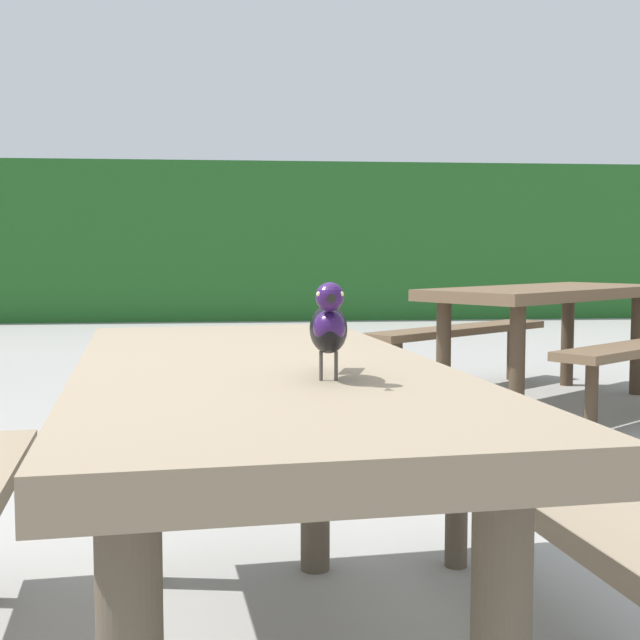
% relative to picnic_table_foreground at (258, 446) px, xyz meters
% --- Properties ---
extents(hedge_wall, '(28.00, 1.80, 2.17)m').
position_rel_picnic_table_foreground_xyz_m(hedge_wall, '(-0.37, 10.87, 0.53)').
color(hedge_wall, '#235B23').
rests_on(hedge_wall, ground).
extents(picnic_table_foreground, '(1.84, 1.87, 0.74)m').
position_rel_picnic_table_foreground_xyz_m(picnic_table_foreground, '(0.00, 0.00, 0.00)').
color(picnic_table_foreground, '#84725B').
rests_on(picnic_table_foreground, ground).
extents(bird_grackle, '(0.08, 0.29, 0.18)m').
position_rel_picnic_table_foreground_xyz_m(bird_grackle, '(0.12, -0.29, 0.29)').
color(bird_grackle, black).
rests_on(bird_grackle, picnic_table_foreground).
extents(picnic_table_mid_left, '(2.38, 2.37, 0.74)m').
position_rel_picnic_table_foreground_xyz_m(picnic_table_mid_left, '(1.96, 3.52, 0.00)').
color(picnic_table_mid_left, brown).
rests_on(picnic_table_mid_left, ground).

